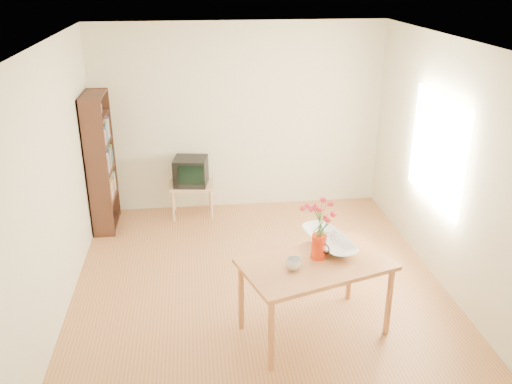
{
  "coord_description": "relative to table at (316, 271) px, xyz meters",
  "views": [
    {
      "loc": [
        -0.64,
        -5.03,
        3.24
      ],
      "look_at": [
        0.0,
        0.3,
        1.0
      ],
      "focal_mm": 38.0,
      "sensor_mm": 36.0,
      "label": 1
    }
  ],
  "objects": [
    {
      "name": "tv_stand",
      "position": [
        -1.12,
        2.8,
        -0.28
      ],
      "size": [
        0.6,
        0.45,
        0.46
      ],
      "color": "tan",
      "rests_on": "ground"
    },
    {
      "name": "mug",
      "position": [
        -0.23,
        -0.09,
        0.14
      ],
      "size": [
        0.18,
        0.18,
        0.11
      ],
      "primitive_type": "imported",
      "rotation": [
        0.0,
        0.0,
        3.61
      ],
      "color": "white",
      "rests_on": "table"
    },
    {
      "name": "pitcher",
      "position": [
        0.04,
        0.09,
        0.19
      ],
      "size": [
        0.16,
        0.2,
        0.23
      ],
      "rotation": [
        0.0,
        0.0,
        0.6
      ],
      "color": "red",
      "rests_on": "table"
    },
    {
      "name": "room",
      "position": [
        -0.39,
        0.83,
        0.64
      ],
      "size": [
        4.5,
        4.5,
        4.5
      ],
      "color": "#985F36",
      "rests_on": "ground"
    },
    {
      "name": "television",
      "position": [
        -1.12,
        2.81,
        -0.01
      ],
      "size": [
        0.5,
        0.47,
        0.38
      ],
      "rotation": [
        0.0,
        0.0,
        -0.17
      ],
      "color": "black",
      "rests_on": "tv_stand"
    },
    {
      "name": "bookshelf",
      "position": [
        -2.27,
        2.58,
        0.18
      ],
      "size": [
        0.28,
        0.7,
        1.8
      ],
      "color": "black",
      "rests_on": "ground"
    },
    {
      "name": "teacup_a",
      "position": [
        0.16,
        0.33,
        0.28
      ],
      "size": [
        0.11,
        0.11,
        0.07
      ],
      "primitive_type": "imported",
      "rotation": [
        0.0,
        0.0,
        0.77
      ],
      "color": "white",
      "rests_on": "bowl"
    },
    {
      "name": "table",
      "position": [
        0.0,
        0.0,
        0.0
      ],
      "size": [
        1.51,
        1.14,
        0.75
      ],
      "rotation": [
        0.0,
        0.0,
        0.31
      ],
      "color": "#AC673B",
      "rests_on": "ground"
    },
    {
      "name": "teacup_b",
      "position": [
        0.24,
        0.35,
        0.27
      ],
      "size": [
        0.09,
        0.09,
        0.07
      ],
      "primitive_type": "imported",
      "rotation": [
        0.0,
        0.0,
        1.8
      ],
      "color": "white",
      "rests_on": "bowl"
    },
    {
      "name": "flowers",
      "position": [
        0.04,
        0.09,
        0.49
      ],
      "size": [
        0.26,
        0.26,
        0.37
      ],
      "primitive_type": null,
      "color": "#ED374D",
      "rests_on": "pitcher"
    },
    {
      "name": "bowl",
      "position": [
        0.2,
        0.33,
        0.32
      ],
      "size": [
        0.61,
        0.61,
        0.47
      ],
      "primitive_type": "imported",
      "rotation": [
        0.0,
        0.0,
        0.26
      ],
      "color": "white",
      "rests_on": "table"
    }
  ]
}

